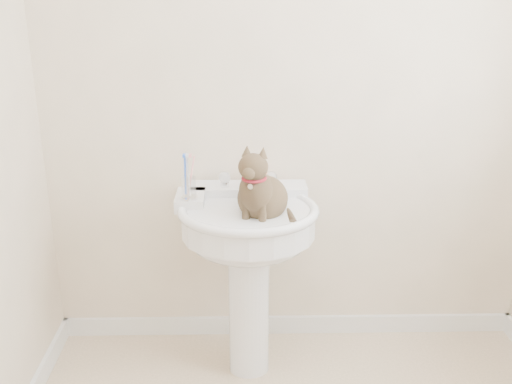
{
  "coord_description": "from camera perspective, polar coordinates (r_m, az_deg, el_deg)",
  "views": [
    {
      "loc": [
        -0.21,
        -1.46,
        1.67
      ],
      "look_at": [
        -0.16,
        0.78,
        0.86
      ],
      "focal_mm": 42.0,
      "sensor_mm": 36.0,
      "label": 1
    }
  ],
  "objects": [
    {
      "name": "soap_bar",
      "position": [
        2.64,
        0.22,
        1.3
      ],
      "size": [
        0.1,
        0.07,
        0.03
      ],
      "primitive_type": "cube",
      "rotation": [
        0.0,
        0.0,
        0.14
      ],
      "color": "orange",
      "rests_on": "pedestal_sink"
    },
    {
      "name": "wall_back",
      "position": [
        2.6,
        3.52,
        10.61
      ],
      "size": [
        2.2,
        0.0,
        2.5
      ],
      "primitive_type": null,
      "color": "beige",
      "rests_on": "ground"
    },
    {
      "name": "toothbrush_cup",
      "position": [
        2.44,
        -6.43,
        0.45
      ],
      "size": [
        0.07,
        0.07,
        0.18
      ],
      "rotation": [
        0.0,
        0.0,
        0.2
      ],
      "color": "silver",
      "rests_on": "pedestal_sink"
    },
    {
      "name": "cat",
      "position": [
        2.36,
        0.53,
        -0.15
      ],
      "size": [
        0.22,
        0.28,
        0.41
      ],
      "rotation": [
        0.0,
        0.0,
        -0.36
      ],
      "color": "brown",
      "rests_on": "pedestal_sink"
    },
    {
      "name": "baseboard_back",
      "position": [
        3.03,
        3.05,
        -12.49
      ],
      "size": [
        2.2,
        0.02,
        0.09
      ],
      "primitive_type": "cube",
      "color": "white",
      "rests_on": "floor"
    },
    {
      "name": "faucet",
      "position": [
        2.55,
        -0.76,
        1.24
      ],
      "size": [
        0.28,
        0.12,
        0.14
      ],
      "color": "silver",
      "rests_on": "pedestal_sink"
    },
    {
      "name": "pedestal_sink",
      "position": [
        2.49,
        -0.77,
        -4.52
      ],
      "size": [
        0.59,
        0.58,
        0.81
      ],
      "color": "white",
      "rests_on": "floor"
    }
  ]
}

